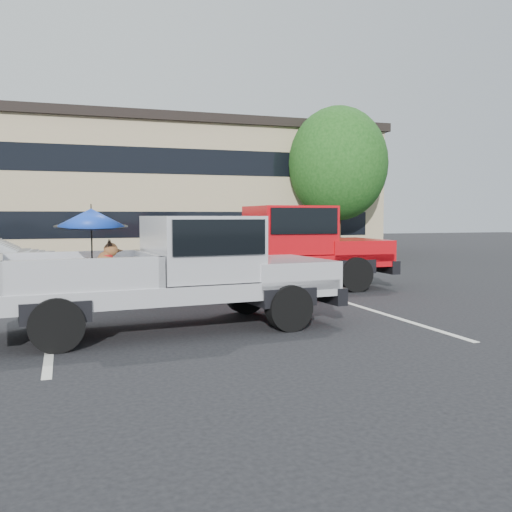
{
  "coord_description": "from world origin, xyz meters",
  "views": [
    {
      "loc": [
        -2.77,
        -7.35,
        1.88
      ],
      "look_at": [
        -0.15,
        0.42,
        1.3
      ],
      "focal_mm": 40.0,
      "sensor_mm": 36.0,
      "label": 1
    }
  ],
  "objects_px": {
    "tree_right": "(338,164)",
    "red_pickup": "(281,244)",
    "tree_back": "(226,171)",
    "silver_pickup": "(187,265)"
  },
  "relations": [
    {
      "from": "tree_right",
      "to": "red_pickup",
      "type": "bearing_deg",
      "value": -123.62
    },
    {
      "from": "tree_back",
      "to": "red_pickup",
      "type": "distance_m",
      "value": 18.43
    },
    {
      "from": "tree_right",
      "to": "silver_pickup",
      "type": "relative_size",
      "value": 1.16
    },
    {
      "from": "silver_pickup",
      "to": "red_pickup",
      "type": "xyz_separation_m",
      "value": [
        3.31,
        4.21,
        0.11
      ]
    },
    {
      "from": "tree_back",
      "to": "silver_pickup",
      "type": "xyz_separation_m",
      "value": [
        -6.83,
        -22.01,
        -3.36
      ]
    },
    {
      "from": "tree_right",
      "to": "tree_back",
      "type": "bearing_deg",
      "value": 110.56
    },
    {
      "from": "tree_right",
      "to": "red_pickup",
      "type": "relative_size",
      "value": 1.05
    },
    {
      "from": "tree_right",
      "to": "red_pickup",
      "type": "distance_m",
      "value": 12.16
    },
    {
      "from": "tree_right",
      "to": "tree_back",
      "type": "relative_size",
      "value": 0.95
    },
    {
      "from": "tree_right",
      "to": "tree_back",
      "type": "height_order",
      "value": "tree_back"
    }
  ]
}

